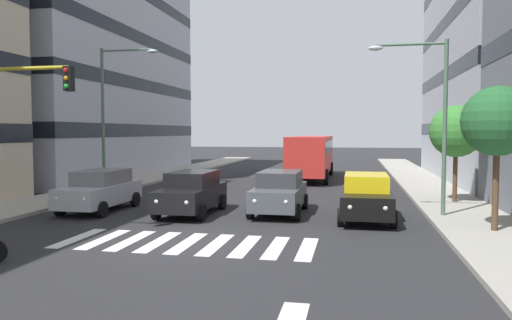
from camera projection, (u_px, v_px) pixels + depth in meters
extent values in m
plane|color=#262628|center=(187.00, 243.00, 14.49)|extent=(180.00, 180.00, 0.00)
cube|color=#ADB2BC|center=(77.00, 41.00, 37.16)|extent=(10.71, 21.96, 20.56)
cube|color=black|center=(79.00, 130.00, 37.56)|extent=(10.75, 22.00, 0.90)
cube|color=black|center=(78.00, 86.00, 37.36)|extent=(10.75, 22.00, 0.90)
cube|color=black|center=(77.00, 41.00, 37.16)|extent=(10.75, 22.00, 0.90)
cube|color=silver|center=(307.00, 249.00, 13.77)|extent=(0.45, 2.80, 0.01)
cube|color=silver|center=(276.00, 247.00, 13.95)|extent=(0.45, 2.80, 0.01)
cube|color=silver|center=(246.00, 246.00, 14.13)|extent=(0.45, 2.80, 0.01)
cube|color=silver|center=(216.00, 244.00, 14.31)|extent=(0.45, 2.80, 0.01)
cube|color=silver|center=(187.00, 243.00, 14.49)|extent=(0.45, 2.80, 0.01)
cube|color=silver|center=(159.00, 242.00, 14.67)|extent=(0.45, 2.80, 0.01)
cube|color=silver|center=(131.00, 240.00, 14.84)|extent=(0.45, 2.80, 0.01)
cube|color=silver|center=(104.00, 239.00, 15.02)|extent=(0.45, 2.80, 0.01)
cube|color=silver|center=(78.00, 238.00, 15.20)|extent=(0.45, 2.80, 0.01)
cube|color=black|center=(366.00, 201.00, 18.27)|extent=(1.80, 4.40, 0.80)
cube|color=yellow|center=(366.00, 182.00, 18.42)|extent=(1.58, 2.46, 0.60)
cylinder|color=black|center=(394.00, 219.00, 16.69)|extent=(0.22, 0.64, 0.64)
cylinder|color=black|center=(341.00, 217.00, 17.05)|extent=(0.22, 0.64, 0.64)
cylinder|color=black|center=(388.00, 206.00, 19.53)|extent=(0.22, 0.64, 0.64)
cylinder|color=black|center=(343.00, 205.00, 19.89)|extent=(0.22, 0.64, 0.64)
sphere|color=white|center=(385.00, 208.00, 16.04)|extent=(0.18, 0.18, 0.18)
sphere|color=white|center=(350.00, 207.00, 16.27)|extent=(0.18, 0.18, 0.18)
cube|color=#474C51|center=(279.00, 196.00, 19.70)|extent=(1.80, 4.40, 0.80)
cube|color=#343639|center=(280.00, 178.00, 19.86)|extent=(1.58, 2.46, 0.60)
cylinder|color=black|center=(297.00, 212.00, 18.13)|extent=(0.22, 0.64, 0.64)
cylinder|color=black|center=(250.00, 211.00, 18.48)|extent=(0.22, 0.64, 0.64)
cylinder|color=black|center=(305.00, 201.00, 20.97)|extent=(0.22, 0.64, 0.64)
cylinder|color=black|center=(264.00, 200.00, 21.33)|extent=(0.22, 0.64, 0.64)
sphere|color=white|center=(286.00, 202.00, 17.48)|extent=(0.18, 0.18, 0.18)
sphere|color=white|center=(255.00, 201.00, 17.71)|extent=(0.18, 0.18, 0.18)
cube|color=black|center=(191.00, 196.00, 19.59)|extent=(1.80, 4.40, 0.80)
cube|color=black|center=(193.00, 179.00, 19.74)|extent=(1.58, 2.46, 0.60)
cylinder|color=black|center=(202.00, 213.00, 18.01)|extent=(0.22, 0.64, 0.64)
cylinder|color=black|center=(156.00, 211.00, 18.37)|extent=(0.22, 0.64, 0.64)
cylinder|color=black|center=(222.00, 202.00, 20.85)|extent=(0.22, 0.64, 0.64)
cylinder|color=black|center=(183.00, 201.00, 21.21)|extent=(0.22, 0.64, 0.64)
sphere|color=white|center=(187.00, 202.00, 17.36)|extent=(0.18, 0.18, 0.18)
sphere|color=white|center=(157.00, 201.00, 17.59)|extent=(0.18, 0.18, 0.18)
cube|color=#B2B7BC|center=(100.00, 194.00, 20.36)|extent=(1.80, 4.40, 0.80)
cube|color=slate|center=(102.00, 177.00, 20.51)|extent=(1.58, 2.46, 0.60)
cylinder|color=black|center=(102.00, 209.00, 18.78)|extent=(0.22, 0.64, 0.64)
cylinder|color=black|center=(60.00, 208.00, 19.14)|extent=(0.22, 0.64, 0.64)
cylinder|color=black|center=(135.00, 199.00, 21.62)|extent=(0.22, 0.64, 0.64)
cylinder|color=black|center=(98.00, 198.00, 21.98)|extent=(0.22, 0.64, 0.64)
sphere|color=white|center=(84.00, 199.00, 18.14)|extent=(0.18, 0.18, 0.18)
sphere|color=white|center=(57.00, 199.00, 18.37)|extent=(0.18, 0.18, 0.18)
cube|color=red|center=(311.00, 154.00, 34.24)|extent=(2.50, 10.50, 2.50)
cube|color=black|center=(311.00, 146.00, 34.21)|extent=(2.52, 9.87, 0.80)
cylinder|color=black|center=(326.00, 177.00, 30.47)|extent=(0.28, 1.00, 1.00)
cylinder|color=black|center=(287.00, 176.00, 30.96)|extent=(0.28, 1.00, 1.00)
cylinder|color=black|center=(331.00, 169.00, 37.15)|extent=(0.28, 1.00, 1.00)
cylinder|color=black|center=(299.00, 168.00, 37.64)|extent=(0.28, 1.00, 1.00)
cylinder|color=#AD991E|center=(18.00, 69.00, 15.12)|extent=(3.54, 0.12, 0.12)
cube|color=black|center=(69.00, 79.00, 14.79)|extent=(0.24, 0.28, 0.76)
sphere|color=red|center=(66.00, 70.00, 14.63)|extent=(0.14, 0.14, 0.14)
sphere|color=orange|center=(66.00, 78.00, 14.65)|extent=(0.14, 0.14, 0.14)
sphere|color=green|center=(66.00, 86.00, 14.66)|extent=(0.14, 0.14, 0.14)
cylinder|color=#4C6B56|center=(445.00, 128.00, 18.35)|extent=(0.16, 0.16, 6.65)
cylinder|color=#4C6B56|center=(411.00, 44.00, 18.42)|extent=(2.59, 0.10, 0.10)
ellipsoid|color=#B7BCC1|center=(376.00, 48.00, 18.68)|extent=(0.56, 0.28, 0.20)
cylinder|color=#4C6B56|center=(103.00, 120.00, 25.74)|extent=(0.16, 0.16, 7.58)
cylinder|color=#4C6B56|center=(127.00, 50.00, 25.24)|extent=(2.85, 0.10, 0.10)
ellipsoid|color=#B7BCC1|center=(152.00, 51.00, 24.97)|extent=(0.56, 0.28, 0.20)
cylinder|color=#513823|center=(496.00, 186.00, 15.55)|extent=(0.20, 0.20, 2.85)
sphere|color=#235B2D|center=(498.00, 121.00, 15.43)|extent=(2.24, 2.24, 2.24)
cylinder|color=#513823|center=(455.00, 174.00, 22.02)|extent=(0.20, 0.20, 2.50)
sphere|color=#387F33|center=(456.00, 131.00, 21.91)|extent=(2.36, 2.36, 2.36)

